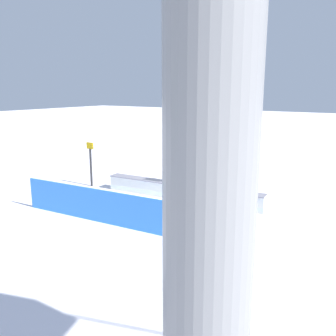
# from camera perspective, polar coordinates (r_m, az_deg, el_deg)

# --- Properties ---
(ground_plane) EXTENTS (120.00, 120.00, 0.00)m
(ground_plane) POSITION_cam_1_polar(r_m,az_deg,el_deg) (15.04, 2.08, -4.89)
(ground_plane) COLOR white
(grind_box) EXTENTS (6.94, 1.00, 0.65)m
(grind_box) POSITION_cam_1_polar(r_m,az_deg,el_deg) (14.96, 2.09, -3.81)
(grind_box) COLOR white
(grind_box) RESTS_ON ground_plane
(snowboarder) EXTENTS (1.48, 0.49, 1.35)m
(snowboarder) POSITION_cam_1_polar(r_m,az_deg,el_deg) (14.74, 1.70, 0.30)
(snowboarder) COLOR green
(snowboarder) RESTS_ON grind_box
(safety_fence) EXTENTS (8.53, 0.64, 1.15)m
(safety_fence) POSITION_cam_1_polar(r_m,az_deg,el_deg) (11.99, -7.06, -6.65)
(safety_fence) COLOR #3783E8
(safety_fence) RESTS_ON ground_plane
(trail_marker) EXTENTS (0.40, 0.10, 2.05)m
(trail_marker) POSITION_cam_1_polar(r_m,az_deg,el_deg) (17.13, -12.03, 0.78)
(trail_marker) COLOR #262628
(trail_marker) RESTS_ON ground_plane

